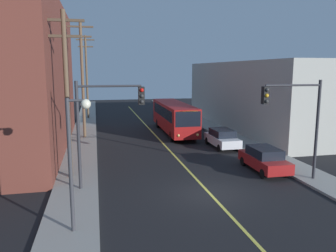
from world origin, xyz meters
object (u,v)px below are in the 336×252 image
Objects in this scene: parked_car_red at (264,159)px; utility_pole_near at (67,88)px; city_bus at (174,116)px; street_lamp_left at (75,146)px; utility_pole_far at (87,73)px; traffic_signal_right_corner at (295,112)px; utility_pole_mid at (82,75)px; parked_car_white at (222,138)px; traffic_signal_left_corner at (106,114)px; fire_hydrant at (262,148)px.

parked_car_red is 13.49m from utility_pole_near.
city_bus is 22.98m from street_lamp_left.
traffic_signal_right_corner is (12.43, -29.88, -1.94)m from utility_pole_far.
parked_car_white is at bearing -29.22° from utility_pole_mid.
traffic_signal_right_corner is (0.49, -2.44, 3.46)m from parked_car_red.
parked_car_white is 13.58m from traffic_signal_left_corner.
fire_hydrant is at bearing 10.65° from utility_pole_near.
fire_hydrant is (4.65, -10.93, -1.23)m from city_bus.
traffic_signal_left_corner is (-10.14, -8.34, 3.46)m from parked_car_white.
utility_pole_mid is at bearing 90.82° from street_lamp_left.
traffic_signal_right_corner is (0.68, -9.57, 3.46)m from parked_car_white.
city_bus is 15.04m from parked_car_red.
city_bus is 2.03× the size of traffic_signal_left_corner.
parked_car_red is 0.74× the size of traffic_signal_right_corner.
traffic_signal_right_corner reaches higher than parked_car_red.
traffic_signal_left_corner is at bearing -46.14° from utility_pole_near.
street_lamp_left is at bearing -89.68° from utility_pole_far.
traffic_signal_right_corner is (12.53, -16.20, -1.96)m from utility_pole_mid.
utility_pole_far is 32.42m from traffic_signal_right_corner.
traffic_signal_right_corner is 1.09× the size of street_lamp_left.
traffic_signal_right_corner is (10.82, -1.23, 0.00)m from traffic_signal_left_corner.
traffic_signal_left_corner is at bearing -83.50° from utility_pole_mid.
parked_car_white is at bearing 94.07° from traffic_signal_right_corner.
utility_pole_mid is (-9.31, -1.00, 4.45)m from city_bus.
utility_pole_mid reaches higher than street_lamp_left.
parked_car_red is at bearing -116.70° from fire_hydrant.
utility_pole_far is (-11.94, 27.45, 5.40)m from parked_car_red.
fire_hydrant is (13.96, -9.93, -5.68)m from utility_pole_mid.
utility_pole_mid reaches higher than utility_pole_near.
utility_pole_mid is at bearing -173.86° from city_bus.
utility_pole_mid is at bearing 144.59° from fire_hydrant.
traffic_signal_right_corner is at bearing -67.42° from utility_pole_far.
city_bus is 17.67m from traffic_signal_right_corner.
traffic_signal_left_corner and traffic_signal_right_corner have the same top height.
traffic_signal_right_corner reaches higher than fire_hydrant.
parked_car_red is at bearing 28.13° from street_lamp_left.
fire_hydrant is at bearing -66.95° from city_bus.
traffic_signal_right_corner is at bearing -85.93° from parked_car_white.
traffic_signal_right_corner reaches higher than street_lamp_left.
utility_pole_near is 11.92× the size of fire_hydrant.
utility_pole_far is at bearing 120.42° from fire_hydrant.
utility_pole_near reaches higher than traffic_signal_left_corner.
parked_car_white is 5.27× the size of fire_hydrant.
parked_car_red is (2.72, -14.76, -0.98)m from city_bus.
city_bus is at bearing 6.14° from utility_pole_mid.
utility_pole_near is at bearing -92.34° from utility_pole_mid.
utility_pole_far is 27.97m from fire_hydrant.
parked_car_red is 4.26m from traffic_signal_right_corner.
utility_pole_mid is 20.57m from traffic_signal_right_corner.
street_lamp_left reaches higher than parked_car_red.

